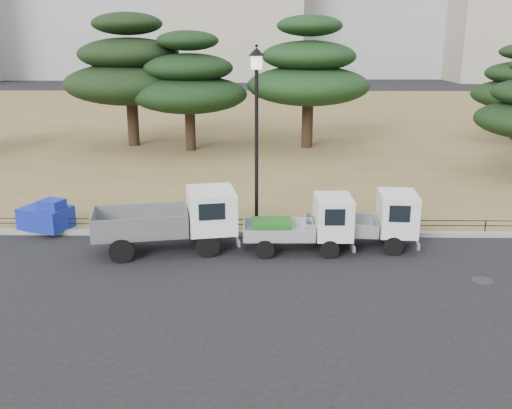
{
  "coord_description": "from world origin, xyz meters",
  "views": [
    {
      "loc": [
        0.32,
        -16.26,
        6.62
      ],
      "look_at": [
        0.0,
        2.0,
        1.3
      ],
      "focal_mm": 40.0,
      "sensor_mm": 36.0,
      "label": 1
    }
  ],
  "objects_px": {
    "tarp_pile": "(47,216)",
    "truck_kei_front": "(306,224)",
    "truck_large": "(174,218)",
    "street_lamp": "(257,110)",
    "truck_kei_rear": "(369,220)"
  },
  "relations": [
    {
      "from": "truck_kei_front",
      "to": "tarp_pile",
      "type": "distance_m",
      "value": 9.23
    },
    {
      "from": "street_lamp",
      "to": "truck_kei_rear",
      "type": "bearing_deg",
      "value": -20.62
    },
    {
      "from": "truck_kei_rear",
      "to": "street_lamp",
      "type": "height_order",
      "value": "street_lamp"
    },
    {
      "from": "tarp_pile",
      "to": "truck_large",
      "type": "bearing_deg",
      "value": -19.52
    },
    {
      "from": "truck_large",
      "to": "street_lamp",
      "type": "bearing_deg",
      "value": 22.81
    },
    {
      "from": "truck_large",
      "to": "truck_kei_rear",
      "type": "height_order",
      "value": "truck_large"
    },
    {
      "from": "truck_large",
      "to": "tarp_pile",
      "type": "xyz_separation_m",
      "value": [
        -4.81,
        1.71,
        -0.51
      ]
    },
    {
      "from": "truck_kei_front",
      "to": "street_lamp",
      "type": "bearing_deg",
      "value": 131.09
    },
    {
      "from": "street_lamp",
      "to": "tarp_pile",
      "type": "bearing_deg",
      "value": -179.45
    },
    {
      "from": "truck_large",
      "to": "truck_kei_front",
      "type": "bearing_deg",
      "value": -11.45
    },
    {
      "from": "tarp_pile",
      "to": "truck_kei_front",
      "type": "bearing_deg",
      "value": -10.7
    },
    {
      "from": "truck_large",
      "to": "truck_kei_rear",
      "type": "xyz_separation_m",
      "value": [
        6.33,
        0.38,
        -0.16
      ]
    },
    {
      "from": "truck_kei_rear",
      "to": "tarp_pile",
      "type": "bearing_deg",
      "value": 176.96
    },
    {
      "from": "truck_kei_rear",
      "to": "tarp_pile",
      "type": "xyz_separation_m",
      "value": [
        -11.14,
        1.32,
        -0.35
      ]
    },
    {
      "from": "truck_large",
      "to": "truck_kei_rear",
      "type": "bearing_deg",
      "value": -7.92
    }
  ]
}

